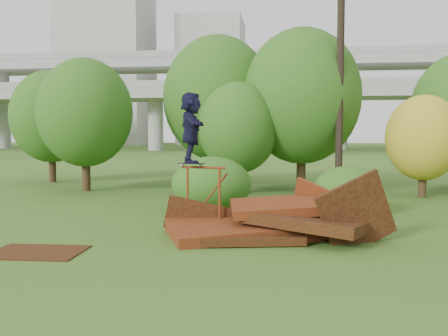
# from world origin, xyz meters

# --- Properties ---
(ground) EXTENTS (240.00, 240.00, 0.00)m
(ground) POSITION_xyz_m (0.00, 0.00, 0.00)
(ground) COLOR #2D5116
(ground) RESTS_ON ground
(scrap_pile) EXTENTS (5.69, 3.38, 2.05)m
(scrap_pile) POSITION_xyz_m (0.41, 1.22, 0.35)
(scrap_pile) COLOR #411E0B
(scrap_pile) RESTS_ON ground
(grind_rail) EXTENTS (1.15, 0.28, 1.67)m
(grind_rail) POSITION_xyz_m (-1.27, 1.59, 1.05)
(grind_rail) COLOR maroon
(grind_rail) RESTS_ON ground
(skateboard) EXTENTS (0.69, 0.30, 0.07)m
(skateboard) POSITION_xyz_m (-1.59, 1.65, 1.73)
(skateboard) COLOR black
(skateboard) RESTS_ON grind_rail
(skater) EXTENTS (0.91, 1.74, 1.79)m
(skater) POSITION_xyz_m (-1.59, 1.65, 2.64)
(skater) COLOR #161533
(skater) RESTS_ON skateboard
(flat_plate) EXTENTS (1.92, 1.40, 0.03)m
(flat_plate) POSITION_xyz_m (-4.37, -1.02, 0.01)
(flat_plate) COLOR #391D0C
(flat_plate) RESTS_ON ground
(tree_0) EXTENTS (4.05, 4.05, 5.71)m
(tree_0) POSITION_xyz_m (-7.78, 9.83, 3.37)
(tree_0) COLOR black
(tree_0) RESTS_ON ground
(tree_1) EXTENTS (5.04, 5.04, 7.01)m
(tree_1) POSITION_xyz_m (-2.38, 12.35, 4.11)
(tree_1) COLOR black
(tree_1) RESTS_ON ground
(tree_2) EXTENTS (3.26, 3.26, 4.60)m
(tree_2) POSITION_xyz_m (-1.16, 9.62, 2.71)
(tree_2) COLOR black
(tree_2) RESTS_ON ground
(tree_3) EXTENTS (5.00, 5.00, 6.94)m
(tree_3) POSITION_xyz_m (1.44, 10.83, 4.06)
(tree_3) COLOR black
(tree_3) RESTS_ON ground
(tree_4) EXTENTS (2.89, 2.89, 3.98)m
(tree_4) POSITION_xyz_m (6.07, 9.41, 2.32)
(tree_4) COLOR black
(tree_4) RESTS_ON ground
(tree_6) EXTENTS (4.08, 4.08, 5.70)m
(tree_6) POSITION_xyz_m (-11.07, 13.44, 3.35)
(tree_6) COLOR black
(tree_6) RESTS_ON ground
(shrub_left) EXTENTS (2.55, 2.35, 1.77)m
(shrub_left) POSITION_xyz_m (-1.56, 4.88, 0.88)
(shrub_left) COLOR #1F5516
(shrub_left) RESTS_ON ground
(shrub_right) EXTENTS (2.10, 1.93, 1.49)m
(shrub_right) POSITION_xyz_m (2.68, 4.91, 0.74)
(shrub_right) COLOR #1F5516
(shrub_right) RESTS_ON ground
(utility_pole) EXTENTS (1.40, 0.28, 10.05)m
(utility_pole) POSITION_xyz_m (2.82, 8.96, 5.10)
(utility_pole) COLOR black
(utility_pole) RESTS_ON ground
(freeway_overpass) EXTENTS (160.00, 15.00, 13.70)m
(freeway_overpass) POSITION_xyz_m (0.00, 62.92, 10.32)
(freeway_overpass) COLOR gray
(freeway_overpass) RESTS_ON ground
(building_left) EXTENTS (18.00, 16.00, 35.00)m
(building_left) POSITION_xyz_m (-38.00, 95.00, 17.50)
(building_left) COLOR #9E9E99
(building_left) RESTS_ON ground
(building_right) EXTENTS (14.00, 14.00, 28.00)m
(building_right) POSITION_xyz_m (-16.00, 102.00, 14.00)
(building_right) COLOR #9E9E99
(building_right) RESTS_ON ground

